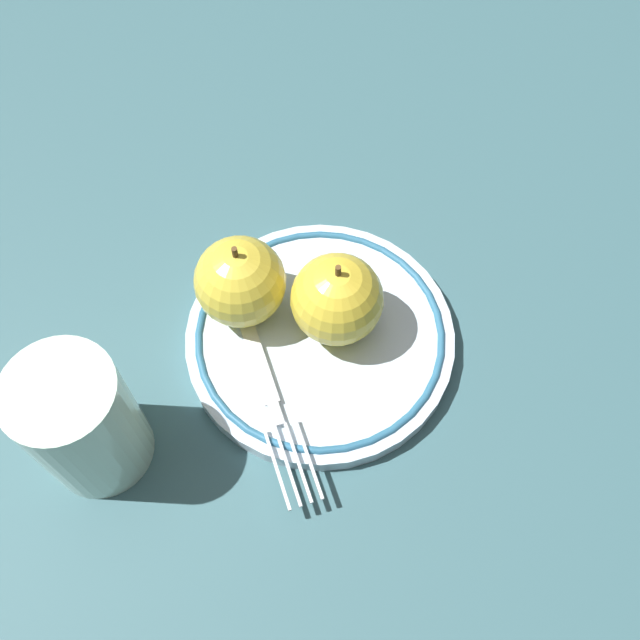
# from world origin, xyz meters

# --- Properties ---
(ground_plane) EXTENTS (2.00, 2.00, 0.00)m
(ground_plane) POSITION_xyz_m (0.00, 0.00, 0.00)
(ground_plane) COLOR #345B62
(plate) EXTENTS (0.22, 0.22, 0.02)m
(plate) POSITION_xyz_m (0.01, 0.01, 0.01)
(plate) COLOR silver
(plate) RESTS_ON ground_plane
(apple_red_whole) EXTENTS (0.07, 0.07, 0.08)m
(apple_red_whole) POSITION_xyz_m (0.02, -0.00, 0.05)
(apple_red_whole) COLOR gold
(apple_red_whole) RESTS_ON plate
(apple_second_whole) EXTENTS (0.07, 0.07, 0.08)m
(apple_second_whole) POSITION_xyz_m (0.01, 0.07, 0.05)
(apple_second_whole) COLOR gold
(apple_second_whole) RESTS_ON plate
(fork) EXTENTS (0.15, 0.13, 0.00)m
(fork) POSITION_xyz_m (-0.05, 0.03, 0.02)
(fork) COLOR silver
(fork) RESTS_ON plate
(drinking_glass) EXTENTS (0.08, 0.08, 0.11)m
(drinking_glass) POSITION_xyz_m (-0.14, 0.12, 0.06)
(drinking_glass) COLOR silver
(drinking_glass) RESTS_ON ground_plane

